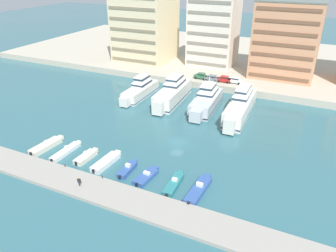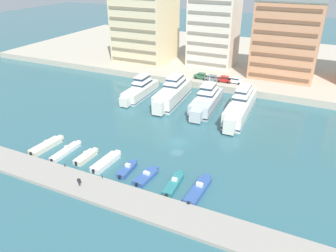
{
  "view_description": "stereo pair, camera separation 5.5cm",
  "coord_description": "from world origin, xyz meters",
  "px_view_note": "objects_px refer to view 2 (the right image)",
  "views": [
    {
      "loc": [
        23.54,
        -54.21,
        33.42
      ],
      "look_at": [
        -2.82,
        1.5,
        2.5
      ],
      "focal_mm": 35.0,
      "sensor_mm": 36.0,
      "label": 1
    },
    {
      "loc": [
        23.59,
        -54.18,
        33.42
      ],
      "look_at": [
        -2.82,
        1.5,
        2.5
      ],
      "focal_mm": 35.0,
      "sensor_mm": 36.0,
      "label": 2
    }
  ],
  "objects_px": {
    "motorboat_cream_far_left": "(47,145)",
    "motorboat_white_left": "(66,151)",
    "yacht_silver_mid_left": "(206,101)",
    "car_red_mid_left": "(224,79)",
    "motorboat_cream_mid_left": "(86,157)",
    "motorboat_teal_mid_right": "(174,184)",
    "yacht_ivory_far_left": "(140,90)",
    "yacht_ivory_center_left": "(241,105)",
    "car_green_far_left": "(201,76)",
    "pedestrian_near_edge": "(79,181)",
    "car_grey_left": "(212,78)",
    "motorboat_blue_center": "(127,169)",
    "motorboat_blue_right": "(199,190)",
    "motorboat_white_center_left": "(106,162)",
    "yacht_ivory_left": "(173,93)",
    "car_white_center_left": "(235,80)",
    "motorboat_blue_center_right": "(146,176)"
  },
  "relations": [
    {
      "from": "motorboat_cream_far_left",
      "to": "motorboat_cream_mid_left",
      "type": "distance_m",
      "value": 9.79
    },
    {
      "from": "yacht_ivory_left",
      "to": "motorboat_cream_far_left",
      "type": "distance_m",
      "value": 35.55
    },
    {
      "from": "motorboat_white_center_left",
      "to": "car_grey_left",
      "type": "xyz_separation_m",
      "value": [
        4.23,
        47.95,
        2.4
      ]
    },
    {
      "from": "yacht_ivory_left",
      "to": "motorboat_white_center_left",
      "type": "bearing_deg",
      "value": -87.15
    },
    {
      "from": "yacht_silver_mid_left",
      "to": "car_grey_left",
      "type": "relative_size",
      "value": 4.53
    },
    {
      "from": "motorboat_white_center_left",
      "to": "yacht_silver_mid_left",
      "type": "bearing_deg",
      "value": 76.02
    },
    {
      "from": "yacht_silver_mid_left",
      "to": "car_red_mid_left",
      "type": "relative_size",
      "value": 4.49
    },
    {
      "from": "yacht_ivory_left",
      "to": "motorboat_blue_center",
      "type": "xyz_separation_m",
      "value": [
        6.45,
        -33.36,
        -2.0
      ]
    },
    {
      "from": "yacht_ivory_center_left",
      "to": "pedestrian_near_edge",
      "type": "bearing_deg",
      "value": -112.39
    },
    {
      "from": "yacht_ivory_far_left",
      "to": "motorboat_white_center_left",
      "type": "bearing_deg",
      "value": -70.87
    },
    {
      "from": "motorboat_blue_right",
      "to": "car_grey_left",
      "type": "distance_m",
      "value": 50.46
    },
    {
      "from": "motorboat_teal_mid_right",
      "to": "car_grey_left",
      "type": "distance_m",
      "value": 49.65
    },
    {
      "from": "motorboat_teal_mid_right",
      "to": "pedestrian_near_edge",
      "type": "xyz_separation_m",
      "value": [
        -13.68,
        -7.32,
        1.09
      ]
    },
    {
      "from": "yacht_ivory_left",
      "to": "motorboat_blue_right",
      "type": "distance_m",
      "value": 38.97
    },
    {
      "from": "car_grey_left",
      "to": "motorboat_white_center_left",
      "type": "bearing_deg",
      "value": -95.04
    },
    {
      "from": "motorboat_cream_far_left",
      "to": "motorboat_cream_mid_left",
      "type": "bearing_deg",
      "value": 0.33
    },
    {
      "from": "yacht_ivory_center_left",
      "to": "motorboat_cream_far_left",
      "type": "relative_size",
      "value": 2.8
    },
    {
      "from": "motorboat_cream_far_left",
      "to": "motorboat_white_left",
      "type": "height_order",
      "value": "motorboat_cream_far_left"
    },
    {
      "from": "motorboat_white_center_left",
      "to": "motorboat_blue_center_right",
      "type": "xyz_separation_m",
      "value": [
        8.79,
        -0.71,
        -0.13
      ]
    },
    {
      "from": "motorboat_teal_mid_right",
      "to": "pedestrian_near_edge",
      "type": "height_order",
      "value": "pedestrian_near_edge"
    },
    {
      "from": "motorboat_white_center_left",
      "to": "car_grey_left",
      "type": "relative_size",
      "value": 1.88
    },
    {
      "from": "motorboat_blue_right",
      "to": "car_grey_left",
      "type": "bearing_deg",
      "value": 106.2
    },
    {
      "from": "car_grey_left",
      "to": "yacht_silver_mid_left",
      "type": "bearing_deg",
      "value": -76.54
    },
    {
      "from": "motorboat_blue_right",
      "to": "car_white_center_left",
      "type": "distance_m",
      "value": 49.94
    },
    {
      "from": "motorboat_teal_mid_right",
      "to": "yacht_ivory_center_left",
      "type": "bearing_deg",
      "value": 85.13
    },
    {
      "from": "yacht_ivory_left",
      "to": "yacht_ivory_center_left",
      "type": "bearing_deg",
      "value": -3.06
    },
    {
      "from": "motorboat_blue_right",
      "to": "motorboat_white_left",
      "type": "bearing_deg",
      "value": 179.25
    },
    {
      "from": "motorboat_cream_far_left",
      "to": "car_white_center_left",
      "type": "xyz_separation_m",
      "value": [
        25.26,
        49.08,
        2.4
      ]
    },
    {
      "from": "motorboat_blue_center",
      "to": "pedestrian_near_edge",
      "type": "height_order",
      "value": "pedestrian_near_edge"
    },
    {
      "from": "motorboat_cream_mid_left",
      "to": "motorboat_blue_right",
      "type": "relative_size",
      "value": 0.71
    },
    {
      "from": "car_green_far_left",
      "to": "car_white_center_left",
      "type": "distance_m",
      "value": 10.35
    },
    {
      "from": "motorboat_white_center_left",
      "to": "motorboat_blue_right",
      "type": "bearing_deg",
      "value": -1.42
    },
    {
      "from": "motorboat_blue_center",
      "to": "car_red_mid_left",
      "type": "xyz_separation_m",
      "value": [
        2.89,
        48.98,
        2.43
      ]
    },
    {
      "from": "motorboat_blue_right",
      "to": "pedestrian_near_edge",
      "type": "bearing_deg",
      "value": -157.26
    },
    {
      "from": "car_red_mid_left",
      "to": "pedestrian_near_edge",
      "type": "distance_m",
      "value": 57.07
    },
    {
      "from": "yacht_ivory_far_left",
      "to": "pedestrian_near_edge",
      "type": "distance_m",
      "value": 42.07
    },
    {
      "from": "yacht_ivory_far_left",
      "to": "motorboat_cream_mid_left",
      "type": "height_order",
      "value": "yacht_ivory_far_left"
    },
    {
      "from": "car_red_mid_left",
      "to": "motorboat_cream_mid_left",
      "type": "bearing_deg",
      "value": -104.05
    },
    {
      "from": "motorboat_white_center_left",
      "to": "motorboat_teal_mid_right",
      "type": "bearing_deg",
      "value": -2.69
    },
    {
      "from": "motorboat_cream_far_left",
      "to": "car_red_mid_left",
      "type": "distance_m",
      "value": 53.56
    },
    {
      "from": "motorboat_blue_center_right",
      "to": "motorboat_blue_right",
      "type": "xyz_separation_m",
      "value": [
        9.51,
        0.26,
        0.12
      ]
    },
    {
      "from": "motorboat_blue_center",
      "to": "car_white_center_left",
      "type": "relative_size",
      "value": 1.42
    },
    {
      "from": "motorboat_teal_mid_right",
      "to": "motorboat_blue_right",
      "type": "xyz_separation_m",
      "value": [
        4.27,
        0.21,
        0.06
      ]
    },
    {
      "from": "motorboat_blue_right",
      "to": "motorboat_teal_mid_right",
      "type": "bearing_deg",
      "value": -177.24
    },
    {
      "from": "motorboat_cream_mid_left",
      "to": "motorboat_teal_mid_right",
      "type": "height_order",
      "value": "motorboat_cream_mid_left"
    },
    {
      "from": "motorboat_cream_far_left",
      "to": "car_red_mid_left",
      "type": "relative_size",
      "value": 1.97
    },
    {
      "from": "car_green_far_left",
      "to": "yacht_ivory_far_left",
      "type": "bearing_deg",
      "value": -126.41
    },
    {
      "from": "yacht_ivory_left",
      "to": "car_grey_left",
      "type": "height_order",
      "value": "yacht_ivory_left"
    },
    {
      "from": "yacht_silver_mid_left",
      "to": "motorboat_white_center_left",
      "type": "height_order",
      "value": "yacht_silver_mid_left"
    },
    {
      "from": "motorboat_blue_center",
      "to": "car_grey_left",
      "type": "distance_m",
      "value": 48.4
    }
  ]
}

